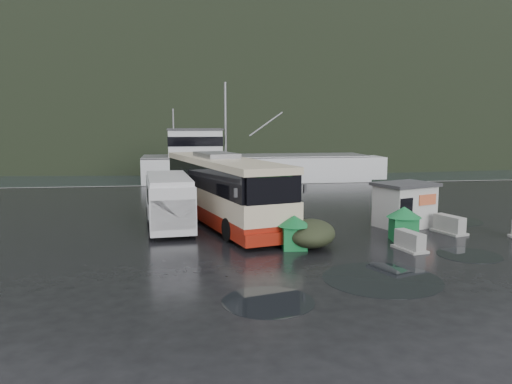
{
  "coord_description": "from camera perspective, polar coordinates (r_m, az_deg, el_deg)",
  "views": [
    {
      "loc": [
        -4.07,
        -22.65,
        5.28
      ],
      "look_at": [
        -0.71,
        2.97,
        1.7
      ],
      "focal_mm": 35.0,
      "sensor_mm": 36.0,
      "label": 1
    }
  ],
  "objects": [
    {
      "name": "quay_edge",
      "position": [
        43.17,
        -2.0,
        0.86
      ],
      "size": [
        160.0,
        0.6,
        1.5
      ],
      "primitive_type": "cube",
      "color": "#999993",
      "rests_on": "ground"
    },
    {
      "name": "fishing_trawler",
      "position": [
        51.32,
        -0.0,
        1.99
      ],
      "size": [
        27.08,
        6.62,
        10.77
      ],
      "primitive_type": null,
      "rotation": [
        0.0,
        0.0,
        0.03
      ],
      "color": "silver",
      "rests_on": "ground"
    },
    {
      "name": "puddles",
      "position": [
        20.65,
        16.51,
        -7.25
      ],
      "size": [
        14.86,
        14.01,
        0.01
      ],
      "color": "black",
      "rests_on": "ground"
    },
    {
      "name": "coach_bus",
      "position": [
        26.92,
        -3.76,
        -3.44
      ],
      "size": [
        6.65,
        13.45,
        3.7
      ],
      "primitive_type": null,
      "rotation": [
        0.0,
        0.0,
        0.27
      ],
      "color": "beige",
      "rests_on": "ground"
    },
    {
      "name": "white_van",
      "position": [
        25.86,
        -9.86,
        -4.01
      ],
      "size": [
        2.86,
        6.59,
        2.67
      ],
      "primitive_type": null,
      "rotation": [
        0.0,
        0.0,
        0.11
      ],
      "color": "silver",
      "rests_on": "ground"
    },
    {
      "name": "jersey_barrier_b",
      "position": [
        22.0,
        17.12,
        -6.36
      ],
      "size": [
        1.13,
        1.72,
        0.79
      ],
      "primitive_type": null,
      "rotation": [
        0.0,
        0.0,
        0.23
      ],
      "color": "#999993",
      "rests_on": "ground"
    },
    {
      "name": "headland",
      "position": [
        273.06,
        -4.55,
        6.76
      ],
      "size": [
        780.0,
        540.0,
        570.0
      ],
      "primitive_type": "ellipsoid",
      "color": "black",
      "rests_on": "ground"
    },
    {
      "name": "jersey_barrier_a",
      "position": [
        25.95,
        21.17,
        -4.39
      ],
      "size": [
        1.31,
        1.88,
        0.85
      ],
      "primitive_type": null,
      "rotation": [
        0.0,
        0.0,
        0.3
      ],
      "color": "#999993",
      "rests_on": "ground"
    },
    {
      "name": "ground",
      "position": [
        23.61,
        2.66,
        -5.04
      ],
      "size": [
        160.0,
        160.0,
        0.0
      ],
      "primitive_type": "plane",
      "color": "black",
      "rests_on": "ground"
    },
    {
      "name": "harbor_water",
      "position": [
        132.82,
        -5.74,
        5.58
      ],
      "size": [
        300.0,
        180.0,
        0.02
      ],
      "primitive_type": "cube",
      "color": "black",
      "rests_on": "ground"
    },
    {
      "name": "waste_bin_left",
      "position": [
        21.31,
        4.36,
        -6.48
      ],
      "size": [
        1.08,
        1.08,
        1.44
      ],
      "primitive_type": null,
      "rotation": [
        0.0,
        0.0,
        -0.05
      ],
      "color": "#147234",
      "rests_on": "ground"
    },
    {
      "name": "waste_bin_right",
      "position": [
        23.66,
        16.44,
        -5.34
      ],
      "size": [
        1.24,
        1.24,
        1.56
      ],
      "primitive_type": null,
      "rotation": [
        0.0,
        0.0,
        -0.12
      ],
      "color": "#147234",
      "rests_on": "ground"
    },
    {
      "name": "ticket_kiosk",
      "position": [
        26.78,
        16.53,
        -3.82
      ],
      "size": [
        3.51,
        3.1,
        2.27
      ],
      "primitive_type": null,
      "rotation": [
        0.0,
        0.0,
        0.37
      ],
      "color": "beige",
      "rests_on": "ground"
    },
    {
      "name": "dome_tent",
      "position": [
        21.8,
        6.27,
        -6.18
      ],
      "size": [
        2.91,
        3.44,
        1.15
      ],
      "primitive_type": null,
      "rotation": [
        0.0,
        0.0,
        -0.32
      ],
      "color": "#2B321E",
      "rests_on": "ground"
    }
  ]
}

